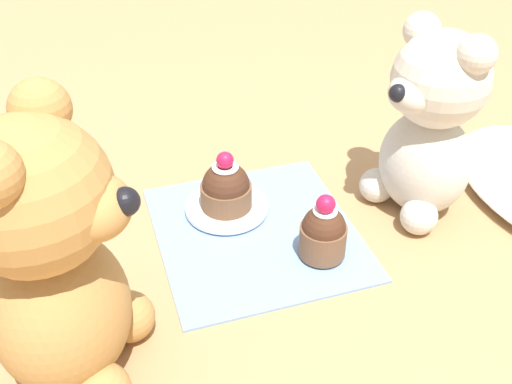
# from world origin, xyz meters

# --- Properties ---
(ground_plane) EXTENTS (4.00, 4.00, 0.00)m
(ground_plane) POSITION_xyz_m (0.00, 0.00, 0.00)
(ground_plane) COLOR tan
(knitted_placemat) EXTENTS (0.23, 0.21, 0.01)m
(knitted_placemat) POSITION_xyz_m (0.00, 0.00, 0.00)
(knitted_placemat) COLOR #7A9ED1
(knitted_placemat) RESTS_ON ground_plane
(teddy_bear_cream) EXTENTS (0.12, 0.12, 0.22)m
(teddy_bear_cream) POSITION_xyz_m (0.01, 0.19, 0.11)
(teddy_bear_cream) COLOR beige
(teddy_bear_cream) RESTS_ON ground_plane
(teddy_bear_tan) EXTENTS (0.15, 0.15, 0.25)m
(teddy_bear_tan) POSITION_xyz_m (0.12, -0.19, 0.12)
(teddy_bear_tan) COLOR #B78447
(teddy_bear_tan) RESTS_ON ground_plane
(cupcake_near_cream_bear) EXTENTS (0.05, 0.05, 0.07)m
(cupcake_near_cream_bear) POSITION_xyz_m (0.06, 0.05, 0.03)
(cupcake_near_cream_bear) COLOR brown
(cupcake_near_cream_bear) RESTS_ON knitted_placemat
(saucer_plate) EXTENTS (0.09, 0.09, 0.01)m
(saucer_plate) POSITION_xyz_m (-0.04, -0.02, 0.01)
(saucer_plate) COLOR silver
(saucer_plate) RESTS_ON knitted_placemat
(cupcake_near_tan_bear) EXTENTS (0.06, 0.06, 0.07)m
(cupcake_near_tan_bear) POSITION_xyz_m (-0.04, -0.02, 0.03)
(cupcake_near_tan_bear) COLOR brown
(cupcake_near_tan_bear) RESTS_ON saucer_plate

